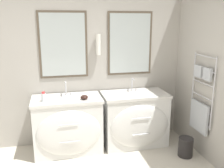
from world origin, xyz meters
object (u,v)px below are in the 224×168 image
toiletry_bottle (44,97)px  vanity_right (135,119)px  vanity_left (68,125)px  amenity_bowl (84,97)px  waste_bin (186,147)px

toiletry_bottle → vanity_right: bearing=2.4°
vanity_left → amenity_bowl: amenity_bowl is taller
vanity_left → toiletry_bottle: bearing=-169.8°
vanity_left → vanity_right: size_ratio=1.00×
vanity_right → toiletry_bottle: 1.52m
vanity_right → waste_bin: bearing=-41.4°
vanity_left → waste_bin: bearing=-17.9°
amenity_bowl → waste_bin: amenity_bowl is taller
vanity_left → toiletry_bottle: toiletry_bottle is taller
vanity_left → toiletry_bottle: size_ratio=7.37×
vanity_left → waste_bin: 1.85m
vanity_right → amenity_bowl: amenity_bowl is taller
vanity_right → amenity_bowl: 0.97m
toiletry_bottle → amenity_bowl: size_ratio=1.26×
vanity_left → vanity_right: bearing=0.0°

